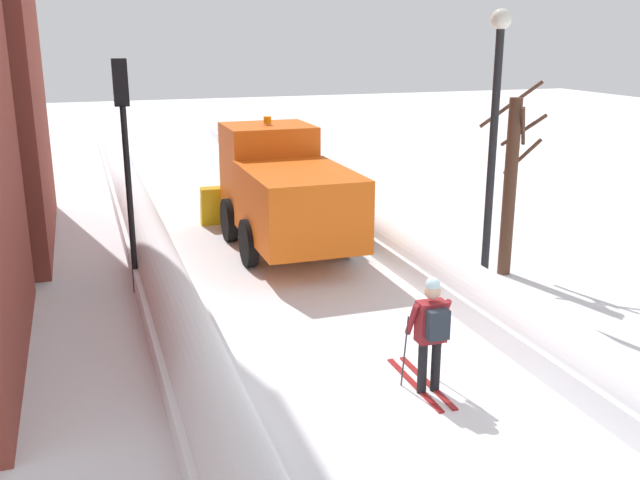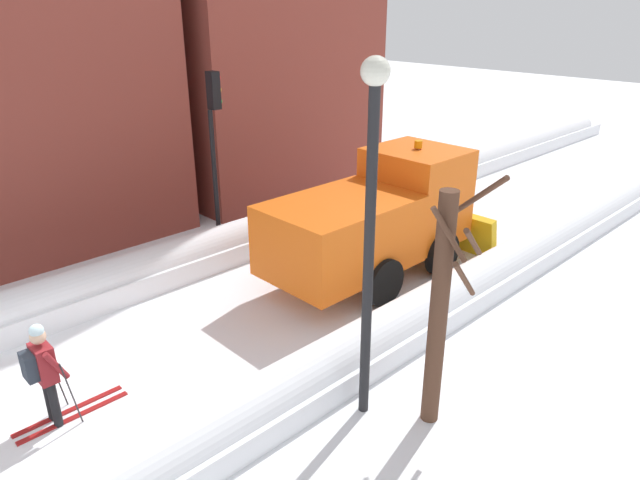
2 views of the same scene
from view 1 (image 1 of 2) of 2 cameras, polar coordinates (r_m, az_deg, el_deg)
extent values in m
plane|color=white|center=(20.01, -5.95, 1.09)|extent=(80.00, 80.00, 0.00)
cube|color=white|center=(19.55, -14.01, 1.10)|extent=(1.10, 36.00, 0.51)
cylinder|color=white|center=(19.49, -14.06, 1.82)|extent=(0.90, 34.20, 0.90)
cube|color=white|center=(20.72, 1.62, 2.32)|extent=(1.10, 36.00, 0.44)
cylinder|color=white|center=(20.67, 1.62, 2.91)|extent=(0.90, 34.20, 0.90)
cube|color=orange|center=(16.35, -1.69, 2.80)|extent=(2.30, 3.40, 1.60)
cube|color=orange|center=(18.82, -4.11, 5.64)|extent=(2.20, 2.00, 2.30)
cube|color=black|center=(19.65, -4.86, 7.57)|extent=(1.85, 0.06, 1.01)
cube|color=gold|center=(20.35, -5.01, 2.97)|extent=(3.20, 0.46, 1.13)
cylinder|color=orange|center=(18.63, -4.19, 9.48)|extent=(0.20, 0.20, 0.18)
cylinder|color=black|center=(18.54, -7.24, 1.59)|extent=(0.25, 1.10, 1.10)
cylinder|color=black|center=(19.11, -0.47, 2.16)|extent=(0.25, 1.10, 1.10)
cylinder|color=black|center=(16.47, -5.70, -0.23)|extent=(0.25, 1.10, 1.10)
cylinder|color=black|center=(17.10, 1.83, 0.46)|extent=(0.25, 1.10, 1.10)
cylinder|color=black|center=(10.88, 8.13, -9.99)|extent=(0.14, 0.14, 0.82)
cylinder|color=black|center=(10.98, 9.17, -9.80)|extent=(0.14, 0.14, 0.82)
cube|color=maroon|center=(10.64, 8.82, -6.41)|extent=(0.42, 0.26, 0.62)
cube|color=#262D38|center=(10.45, 9.35, -6.67)|extent=(0.32, 0.16, 0.44)
sphere|color=tan|center=(10.47, 8.93, -4.03)|extent=(0.24, 0.24, 0.24)
sphere|color=silver|center=(10.43, 8.95, -3.52)|extent=(0.22, 0.22, 0.22)
cylinder|color=maroon|center=(10.60, 7.32, -6.26)|extent=(0.09, 0.33, 0.56)
cylinder|color=maroon|center=(10.82, 9.81, -5.88)|extent=(0.09, 0.33, 0.56)
cube|color=maroon|center=(11.26, 7.47, -11.28)|extent=(0.09, 1.80, 0.03)
cube|color=maroon|center=(11.35, 8.49, -11.09)|extent=(0.09, 1.80, 0.03)
cylinder|color=#262628|center=(10.90, 6.74, -8.78)|extent=(0.02, 0.19, 1.19)
cylinder|color=#262628|center=(11.16, 9.56, -8.31)|extent=(0.02, 0.19, 1.19)
cylinder|color=black|center=(14.87, -14.86, 2.88)|extent=(0.12, 0.12, 3.80)
cube|color=black|center=(14.67, -15.57, 11.96)|extent=(0.28, 0.24, 0.90)
sphere|color=red|center=(14.78, -15.69, 13.07)|extent=(0.18, 0.18, 0.18)
sphere|color=gold|center=(14.80, -15.60, 11.99)|extent=(0.18, 0.18, 0.18)
sphere|color=green|center=(14.82, -15.52, 10.91)|extent=(0.18, 0.18, 0.18)
cylinder|color=black|center=(14.95, 13.46, 5.88)|extent=(0.16, 0.16, 5.24)
sphere|color=silver|center=(14.73, 14.20, 16.64)|extent=(0.40, 0.40, 0.40)
cylinder|color=#503324|center=(16.06, 14.83, 3.98)|extent=(0.28, 0.28, 3.87)
cylinder|color=#503324|center=(15.82, 15.84, 8.69)|extent=(0.42, 0.46, 0.87)
cylinder|color=#503324|center=(16.20, 15.75, 6.36)|extent=(0.31, 0.97, 0.93)
cylinder|color=#503324|center=(16.19, 15.84, 8.36)|extent=(0.45, 1.07, 0.83)
cylinder|color=#503324|center=(16.23, 14.92, 10.36)|extent=(1.22, 0.57, 1.04)
camera|label=2|loc=(14.53, 46.27, 15.72)|focal=32.21mm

